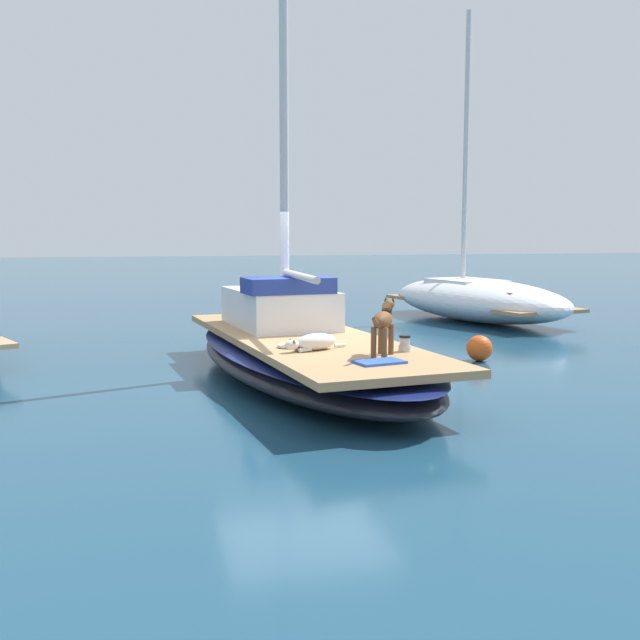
{
  "coord_description": "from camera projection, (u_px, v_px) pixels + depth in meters",
  "views": [
    {
      "loc": [
        -2.29,
        -10.5,
        2.17
      ],
      "look_at": [
        0.0,
        -1.0,
        1.01
      ],
      "focal_mm": 41.21,
      "sensor_mm": 36.0,
      "label": 1
    }
  ],
  "objects": [
    {
      "name": "dog_brown",
      "position": [
        384.0,
        322.0,
        9.04
      ],
      "size": [
        0.57,
        0.84,
        0.7
      ],
      "color": "brown",
      "rests_on": "sailboat_main"
    },
    {
      "name": "coiled_rope",
      "position": [
        289.0,
        346.0,
        9.72
      ],
      "size": [
        0.32,
        0.32,
        0.04
      ],
      "primitive_type": "torus",
      "color": "beige",
      "rests_on": "sailboat_main"
    },
    {
      "name": "moored_boat_starboard_side",
      "position": [
        477.0,
        298.0,
        18.21
      ],
      "size": [
        3.77,
        6.36,
        7.59
      ],
      "color": "white",
      "rests_on": "ground"
    },
    {
      "name": "deck_towel",
      "position": [
        379.0,
        362.0,
        8.56
      ],
      "size": [
        0.63,
        0.47,
        0.03
      ],
      "primitive_type": "cube",
      "rotation": [
        0.0,
        0.0,
        0.22
      ],
      "color": "blue",
      "rests_on": "sailboat_main"
    },
    {
      "name": "dog_white",
      "position": [
        314.0,
        342.0,
        9.49
      ],
      "size": [
        0.92,
        0.46,
        0.22
      ],
      "color": "silver",
      "rests_on": "sailboat_main"
    },
    {
      "name": "mooring_buoy",
      "position": [
        479.0,
        348.0,
        12.5
      ],
      "size": [
        0.44,
        0.44,
        0.44
      ],
      "primitive_type": "sphere",
      "color": "#E55119",
      "rests_on": "ground"
    },
    {
      "name": "ground_plane",
      "position": [
        304.0,
        380.0,
        10.93
      ],
      "size": [
        120.0,
        120.0,
        0.0
      ],
      "primitive_type": "plane",
      "color": "navy"
    },
    {
      "name": "cabin_house",
      "position": [
        280.0,
        306.0,
        11.84
      ],
      "size": [
        1.67,
        2.38,
        0.84
      ],
      "color": "silver",
      "rests_on": "sailboat_main"
    },
    {
      "name": "sailboat_main",
      "position": [
        304.0,
        357.0,
        10.89
      ],
      "size": [
        3.41,
        7.5,
        0.66
      ],
      "color": "black",
      "rests_on": "ground"
    },
    {
      "name": "deck_winch",
      "position": [
        405.0,
        344.0,
        9.4
      ],
      "size": [
        0.16,
        0.16,
        0.21
      ],
      "color": "#B7B7BC",
      "rests_on": "sailboat_main"
    },
    {
      "name": "mast_main",
      "position": [
        286.0,
        93.0,
        11.13
      ],
      "size": [
        0.14,
        2.27,
        8.02
      ],
      "color": "silver",
      "rests_on": "sailboat_main"
    }
  ]
}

